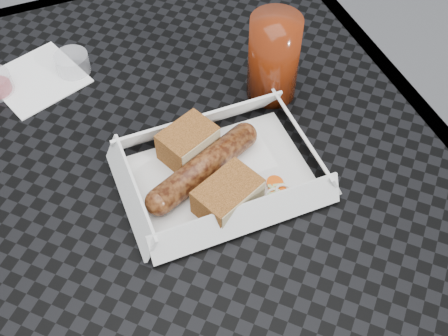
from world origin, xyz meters
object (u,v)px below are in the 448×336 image
patio_table (154,189)px  food_tray (221,176)px  bratwurst (204,167)px  drink_glass (274,58)px

patio_table → food_tray: (0.08, -0.07, 0.08)m
patio_table → food_tray: bearing=-42.1°
food_tray → patio_table: bearing=137.9°
food_tray → bratwurst: (-0.02, 0.01, 0.02)m
patio_table → food_tray: 0.13m
food_tray → drink_glass: bearing=43.1°
patio_table → bratwurst: 0.13m
bratwurst → food_tray: bearing=-19.8°
patio_table → bratwurst: bratwurst is taller
bratwurst → patio_table: bearing=132.1°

